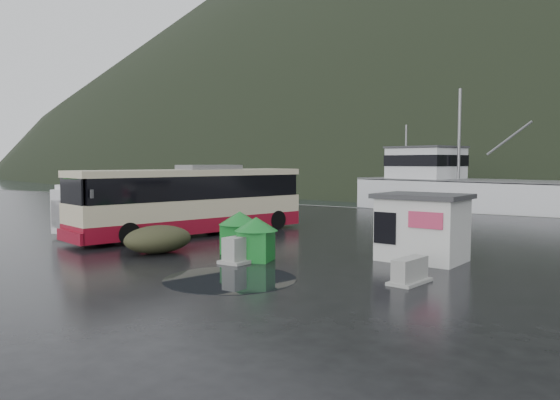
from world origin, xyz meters
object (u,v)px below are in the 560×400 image
Objects in this scene: dome_tent at (158,253)px; fishing_trawler at (494,206)px; coach_bus at (193,235)px; waste_bin_right at (240,253)px; white_van at (110,231)px; jersey_barrier_b at (410,283)px; waste_bin_left at (256,261)px; ticket_kiosk at (422,261)px; jersey_barrier_a at (244,261)px.

fishing_trawler reaches higher than dome_tent.
coach_bus is 4.43× the size of dome_tent.
coach_bus is at bearing 149.51° from waste_bin_right.
waste_bin_right is at bearing 31.25° from dome_tent.
coach_bus reaches higher than waste_bin_right.
white_van reaches higher than jersey_barrier_b.
waste_bin_right is 7.13m from jersey_barrier_b.
waste_bin_left is at bearing -77.67° from fishing_trawler.
jersey_barrier_a is at bearing -140.95° from ticket_kiosk.
white_van is 28.95m from fishing_trawler.
dome_tent is (-2.61, -1.58, 0.00)m from waste_bin_right.
jersey_barrier_b is at bearing -66.67° from fishing_trawler.
dome_tent is 29.96m from fishing_trawler.
ticket_kiosk is at bearing -8.19° from white_van.
dome_tent is (6.55, -3.18, 0.00)m from white_van.
waste_bin_left is at bearing 49.89° from jersey_barrier_a.
jersey_barrier_a reaches higher than jersey_barrier_b.
fishing_trawler is (8.07, 24.89, 0.00)m from coach_bus.
jersey_barrier_a is at bearing -19.65° from coach_bus.
ticket_kiosk is at bearing 33.37° from waste_bin_left.
waste_bin_right reaches higher than jersey_barrier_b.
ticket_kiosk is at bearing -67.54° from fishing_trawler.
ticket_kiosk reaches higher than waste_bin_right.
white_van is 3.79× the size of waste_bin_left.
dome_tent is (2.40, -4.53, 0.00)m from coach_bus.
waste_bin_right is 1.66m from jersey_barrier_a.
ticket_kiosk is (15.28, 0.62, 0.00)m from white_van.
dome_tent is at bearing -178.64° from jersey_barrier_b.
coach_bus is 2.02× the size of white_van.
fishing_trawler reaches higher than ticket_kiosk.
coach_bus is at bearing 149.02° from waste_bin_left.
dome_tent is 9.61m from jersey_barrier_b.
fishing_trawler reaches higher than coach_bus.
waste_bin_right is 1.09× the size of jersey_barrier_b.
white_van is at bearing -173.17° from ticket_kiosk.
jersey_barrier_a is at bearing -130.11° from waste_bin_left.
dome_tent is at bearing -148.75° from waste_bin_right.
waste_bin_right is at bearing -20.42° from white_van.
waste_bin_left is (10.56, -2.49, 0.00)m from white_van.
fishing_trawler is at bearing 101.31° from ticket_kiosk.
waste_bin_left is 1.66m from waste_bin_right.
white_van is at bearing 170.10° from waste_bin_right.
white_van is 16.42m from jersey_barrier_b.
white_van is 7.28m from dome_tent.
white_van is 3.23× the size of jersey_barrier_a.
fishing_trawler is at bearing 54.50° from white_van.
ticket_kiosk is 2.06× the size of jersey_barrier_b.
fishing_trawler is at bearing 97.67° from jersey_barrier_b.
coach_bus reaches higher than ticket_kiosk.
white_van reaches higher than dome_tent.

